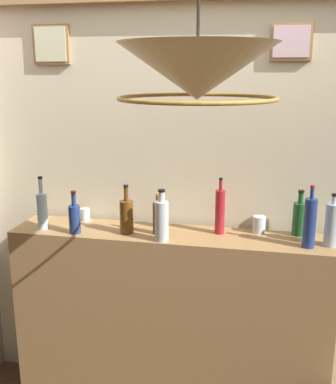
{
  "coord_description": "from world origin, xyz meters",
  "views": [
    {
      "loc": [
        0.49,
        -1.56,
        2.0
      ],
      "look_at": [
        0.0,
        0.8,
        1.37
      ],
      "focal_mm": 43.8,
      "sensor_mm": 36.0,
      "label": 1
    }
  ],
  "objects": [
    {
      "name": "glass_tumbler_rocks",
      "position": [
        0.48,
        0.97,
        1.17
      ],
      "size": [
        0.07,
        0.07,
        0.09
      ],
      "color": "silver",
      "rests_on": "bar_shelf_unit"
    },
    {
      "name": "liquor_bottle_scotch",
      "position": [
        0.7,
        0.97,
        1.22
      ],
      "size": [
        0.07,
        0.07,
        0.25
      ],
      "color": "#1A5125",
      "rests_on": "bar_shelf_unit"
    },
    {
      "name": "liquor_bottle_brandy",
      "position": [
        -0.24,
        0.81,
        1.22
      ],
      "size": [
        0.08,
        0.08,
        0.27
      ],
      "color": "brown",
      "rests_on": "bar_shelf_unit"
    },
    {
      "name": "liquor_bottle_tequila",
      "position": [
        0.73,
        0.79,
        1.25
      ],
      "size": [
        0.06,
        0.06,
        0.33
      ],
      "color": "navy",
      "rests_on": "bar_shelf_unit"
    },
    {
      "name": "liquor_bottle_bourbon",
      "position": [
        0.85,
        0.84,
        1.24
      ],
      "size": [
        0.07,
        0.07,
        0.28
      ],
      "color": "#B1C1C9",
      "rests_on": "bar_shelf_unit"
    },
    {
      "name": "glass_tumbler_highball",
      "position": [
        -0.09,
        0.96,
        1.17
      ],
      "size": [
        0.06,
        0.06,
        0.11
      ],
      "color": "silver",
      "rests_on": "bar_shelf_unit"
    },
    {
      "name": "liquor_bottle_rye",
      "position": [
        -0.07,
        0.84,
        1.21
      ],
      "size": [
        0.05,
        0.05,
        0.23
      ],
      "color": "#593A15",
      "rests_on": "bar_shelf_unit"
    },
    {
      "name": "bar_shelf_unit",
      "position": [
        0.0,
        0.85,
        0.56
      ],
      "size": [
        1.79,
        0.33,
        1.12
      ],
      "primitive_type": "cube",
      "color": "#9E7547",
      "rests_on": "ground"
    },
    {
      "name": "liquor_bottle_port",
      "position": [
        -0.02,
        0.73,
        1.24
      ],
      "size": [
        0.07,
        0.07,
        0.28
      ],
      "color": "silver",
      "rests_on": "bar_shelf_unit"
    },
    {
      "name": "liquor_bottle_whiskey",
      "position": [
        -0.52,
        0.75,
        1.21
      ],
      "size": [
        0.06,
        0.06,
        0.24
      ],
      "color": "navy",
      "rests_on": "bar_shelf_unit"
    },
    {
      "name": "liquor_bottle_vermouth",
      "position": [
        0.27,
        0.91,
        1.25
      ],
      "size": [
        0.05,
        0.05,
        0.32
      ],
      "color": "maroon",
      "rests_on": "bar_shelf_unit"
    },
    {
      "name": "glass_tumbler_shot",
      "position": [
        -0.54,
        0.97,
        1.16
      ],
      "size": [
        0.06,
        0.06,
        0.08
      ],
      "color": "silver",
      "rests_on": "bar_shelf_unit"
    },
    {
      "name": "pendant_lamp",
      "position": [
        0.23,
        0.24,
        1.99
      ],
      "size": [
        0.61,
        0.61,
        0.49
      ],
      "color": "beige"
    },
    {
      "name": "liquor_bottle_amaro",
      "position": [
        -0.72,
        0.78,
        1.23
      ],
      "size": [
        0.06,
        0.06,
        0.31
      ],
      "color": "#ACCED9",
      "rests_on": "bar_shelf_unit"
    },
    {
      "name": "panelled_rear_partition",
      "position": [
        -0.0,
        1.1,
        1.33
      ],
      "size": [
        3.33,
        0.15,
        2.5
      ],
      "color": "beige",
      "rests_on": "ground"
    }
  ]
}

